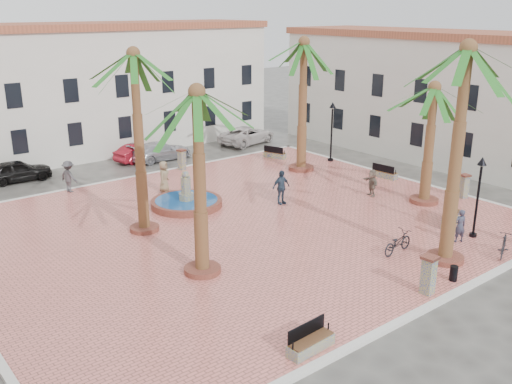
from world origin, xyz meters
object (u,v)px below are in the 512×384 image
Objects in this scene: palm_e at (433,103)px; pedestrian_north at (69,176)px; bench_se at (450,218)px; cyclist_a at (460,226)px; bollard_e at (464,186)px; car_white at (247,135)px; palm_ne at (304,57)px; pedestrian_fountain_a at (164,177)px; bollard_se at (429,274)px; pedestrian_fountain_b at (281,187)px; bicycle_a at (398,242)px; fountain at (186,201)px; car_black at (18,171)px; lamppost_e at (332,121)px; palm_nw at (134,73)px; bench_ne at (275,154)px; pedestrian_east at (372,183)px; bicycle_b at (504,245)px; palm_s at (466,72)px; lamppost_s at (479,183)px; bench_e at (384,174)px; car_red at (139,152)px; bench_s at (310,343)px; litter_bin at (454,273)px; bollard_n at (182,159)px; car_silver at (160,151)px.

pedestrian_north is (-14.82, 14.22, -4.65)m from palm_e.
bench_se is 2.38m from cyclist_a.
bollard_e is 0.27× the size of car_white.
palm_ne reaches higher than pedestrian_fountain_a.
pedestrian_fountain_a reaches higher than bollard_se.
bollard_se reaches higher than bench_se.
bicycle_a is at bearing -88.35° from pedestrian_fountain_b.
fountain reaches higher than car_black.
lamppost_e is 19.87m from bollard_se.
palm_nw is at bearing -166.40° from car_black.
fountain is 2.24× the size of bench_ne.
bicycle_a is 1.01× the size of pedestrian_north.
pedestrian_east is (2.09, 7.05, -0.01)m from cyclist_a.
palm_e is 3.54× the size of bicycle_a.
bicycle_b is 1.08× the size of pedestrian_east.
pedestrian_north is (-8.36, 9.43, -0.02)m from pedestrian_fountain_b.
cyclist_a is (2.28, 0.82, -7.24)m from palm_s.
lamppost_s is at bearing -143.21° from bollard_e.
cyclist_a is 0.94× the size of bicycle_b.
lamppost_s reaches higher than bench_e.
pedestrian_fountain_b is (-3.04, 11.37, 0.45)m from bicycle_b.
palm_e reaches higher than bicycle_a.
palm_nw is 15.92m from car_red.
fountain is 2.21× the size of bench_s.
palm_nw reaches higher than bench_ne.
pedestrian_east is at bearing -19.60° from pedestrian_fountain_b.
pedestrian_north is (-12.42, 18.74, -1.71)m from lamppost_s.
palm_ne is at bearing -50.45° from pedestrian_fountain_a.
pedestrian_fountain_a reaches higher than car_red.
palm_ne is 4.19× the size of bench_se.
car_red is at bearing 30.97° from pedestrian_fountain_a.
litter_bin is (1.74, 0.00, -0.49)m from bollard_se.
lamppost_s is 2.18m from cyclist_a.
lamppost_s is 7.43m from pedestrian_east.
bollard_se is 0.81× the size of bicycle_a.
fountain is at bearing -138.08° from pedestrian_fountain_a.
litter_bin is 0.33× the size of pedestrian_north.
pedestrian_east is (0.37, 5.48, 0.49)m from bench_se.
pedestrian_fountain_a reaches higher than pedestrian_east.
palm_s reaches higher than bollard_e.
lamppost_s is at bearing 13.45° from pedestrian_east.
palm_ne is at bearing 62.88° from bollard_se.
lamppost_e is 6.68× the size of litter_bin.
pedestrian_east is at bearing 57.87° from litter_bin.
lamppost_e is 2.64× the size of cyclist_a.
fountain is 2.78× the size of bollard_n.
pedestrian_east is at bearing -162.67° from car_silver.
cyclist_a reaches higher than bollard_e.
car_black is (-18.49, 14.28, 0.30)m from bench_e.
lamppost_s is 0.96× the size of car_black.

